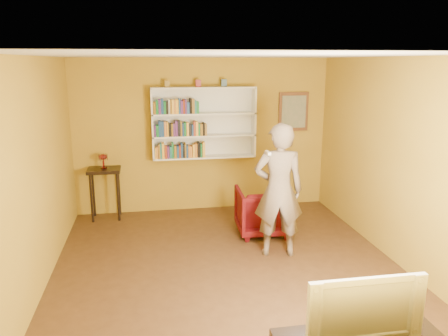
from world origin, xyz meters
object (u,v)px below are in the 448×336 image
(bookshelf, at_px, (204,123))
(television, at_px, (361,304))
(ruby_lustre, at_px, (103,158))
(armchair, at_px, (263,211))
(person, at_px, (279,190))
(console_table, at_px, (104,177))

(bookshelf, height_order, television, bookshelf)
(ruby_lustre, relative_size, armchair, 0.31)
(person, bearing_deg, console_table, -27.94)
(armchair, height_order, television, television)
(console_table, bearing_deg, person, -37.47)
(bookshelf, relative_size, television, 1.88)
(person, bearing_deg, television, 97.07)
(bookshelf, xyz_separation_m, television, (0.64, -4.66, -0.83))
(ruby_lustre, distance_m, television, 5.09)
(console_table, distance_m, television, 5.08)
(bookshelf, distance_m, armchair, 1.92)
(console_table, height_order, person, person)
(ruby_lustre, height_order, armchair, ruby_lustre)
(armchair, bearing_deg, television, 91.15)
(console_table, relative_size, television, 0.92)
(ruby_lustre, distance_m, armchair, 2.80)
(television, bearing_deg, console_table, 117.89)
(bookshelf, height_order, person, bookshelf)
(bookshelf, relative_size, armchair, 2.24)
(ruby_lustre, relative_size, person, 0.13)
(console_table, xyz_separation_m, person, (2.48, -1.90, 0.20))
(armchair, distance_m, person, 0.96)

